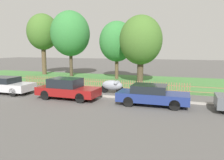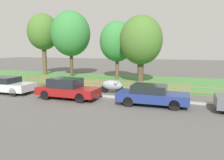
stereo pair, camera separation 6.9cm
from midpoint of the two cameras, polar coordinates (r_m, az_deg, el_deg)
ground_plane at (r=16.01m, az=-7.76°, el=-4.05°), size 120.00×120.00×0.00m
kerb_stone at (r=16.09m, az=-7.60°, el=-3.77°), size 41.53×0.20×0.12m
grass_strip at (r=23.41m, az=1.34°, el=-0.13°), size 41.53×10.48×0.01m
park_fence at (r=18.51m, az=-3.70°, el=-1.01°), size 41.53×0.05×0.85m
parked_car_black_saloon at (r=18.42m, az=-25.82°, el=-1.14°), size 4.16×1.91×1.25m
parked_car_navy_estate at (r=15.01m, az=-11.47°, el=-2.20°), size 4.23×1.75×1.40m
parked_car_red_compact at (r=13.26m, az=10.48°, el=-3.83°), size 4.22×1.79×1.23m
covered_motorcycle at (r=16.51m, az=0.31°, el=-1.38°), size 1.88×0.92×1.01m
tree_nearest_kerb at (r=30.53m, az=-17.43°, el=11.79°), size 4.07×4.07×7.92m
tree_behind_motorcycle at (r=27.53m, az=-10.65°, el=11.80°), size 4.74×4.74×7.94m
tree_mid_park at (r=24.50m, az=1.43°, el=10.00°), size 3.87×3.87×6.42m
tree_far_left at (r=21.21m, az=7.69°, el=10.23°), size 4.06×4.06×6.54m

